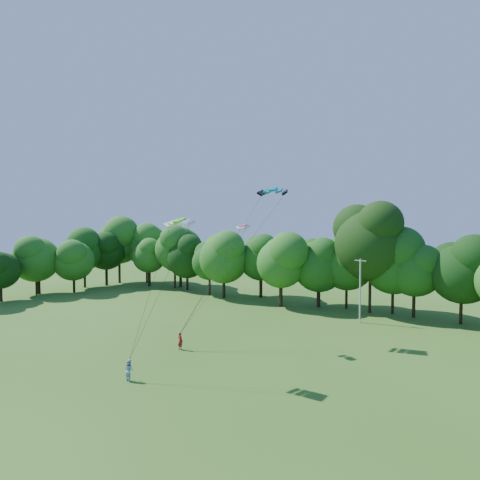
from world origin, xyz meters
The scene contains 10 objects.
ground centered at (0.00, 0.00, 0.00)m, with size 160.00×160.00×0.00m, color #2E5C19.
utility_pole centered at (6.31, 30.84, 4.05)m, with size 1.55×0.44×7.85m.
kite_flyer_left centered at (-4.24, 10.54, 0.84)m, with size 0.61×0.40×1.68m, color maroon.
kite_flyer_right centered at (-2.22, 3.09, 0.83)m, with size 0.81×0.63×1.65m, color #A4C1E4.
kite_teal centered at (0.54, 19.78, 15.86)m, with size 3.42×2.27×0.63m.
kite_green centered at (-0.26, 6.62, 12.35)m, with size 2.60×1.33×0.49m.
kite_pink centered at (-0.38, 15.52, 11.94)m, with size 1.69×1.21×0.30m.
tree_back_west centered at (-31.07, 37.12, 8.87)m, with size 9.76×9.76×14.20m.
tree_back_center centered at (5.70, 36.74, 9.66)m, with size 10.63×10.63×15.46m.
tree_flank_west centered at (-45.51, 16.90, 5.94)m, with size 6.54×6.54×9.52m.
Camera 1 is at (21.44, -14.71, 11.92)m, focal length 28.00 mm.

